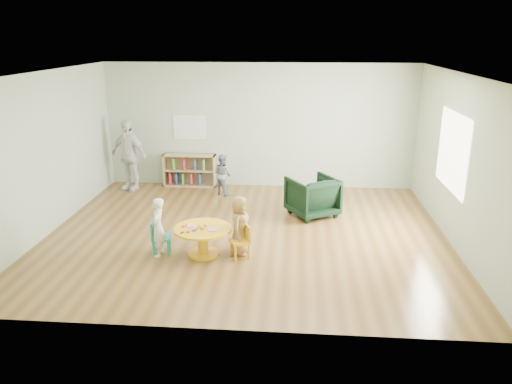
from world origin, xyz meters
TOP-DOWN VIEW (x-y plane):
  - room at (0.01, 0.00)m, footprint 7.10×7.00m
  - activity_table at (-0.60, -0.90)m, footprint 0.92×0.92m
  - kid_chair_left at (-1.32, -0.91)m, footprint 0.33×0.33m
  - kid_chair_right at (0.03, -0.93)m, footprint 0.38×0.38m
  - bookshelf at (-1.61, 2.86)m, footprint 1.20×0.30m
  - alphabet_poster at (-1.60, 2.98)m, footprint 0.74×0.01m
  - armchair at (1.19, 1.07)m, footprint 1.15×1.16m
  - child_left at (-1.30, -0.99)m, footprint 0.23×0.35m
  - child_right at (-0.02, -0.81)m, footprint 0.37×0.51m
  - toddler at (-0.75, 2.27)m, footprint 0.55×0.53m
  - adult_caretaker at (-2.90, 2.47)m, footprint 1.02×0.71m

SIDE VIEW (x-z plane):
  - kid_chair_right at x=0.03m, z-range 0.02..0.55m
  - kid_chair_left at x=-1.32m, z-range 0.02..0.57m
  - activity_table at x=-0.60m, z-range 0.07..0.57m
  - bookshelf at x=-1.61m, z-range -0.01..0.74m
  - armchair at x=1.19m, z-range 0.00..0.77m
  - toddler at x=-0.75m, z-range 0.00..0.90m
  - child_left at x=-1.30m, z-range 0.00..0.96m
  - child_right at x=-0.02m, z-range 0.00..0.97m
  - adult_caretaker at x=-2.90m, z-range 0.00..1.60m
  - alphabet_poster at x=-1.60m, z-range 1.08..1.62m
  - room at x=0.01m, z-range 0.49..3.29m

